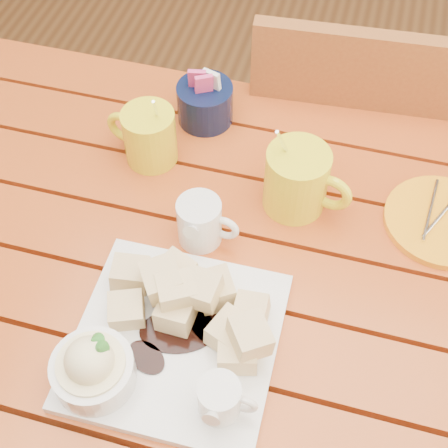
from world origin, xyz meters
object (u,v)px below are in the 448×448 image
(table, at_px, (215,297))
(coffee_mug_left, at_px, (148,135))
(coffee_mug_right, at_px, (298,180))
(dessert_plate, at_px, (162,339))
(orange_saucer, at_px, (442,221))
(chair_far, at_px, (349,155))

(table, bearing_deg, coffee_mug_left, 132.50)
(table, distance_m, coffee_mug_right, 0.23)
(dessert_plate, distance_m, coffee_mug_left, 0.36)
(dessert_plate, relative_size, orange_saucer, 1.55)
(coffee_mug_left, relative_size, coffee_mug_right, 0.89)
(coffee_mug_left, height_order, coffee_mug_right, coffee_mug_right)
(dessert_plate, relative_size, coffee_mug_right, 1.67)
(coffee_mug_right, height_order, orange_saucer, coffee_mug_right)
(dessert_plate, xyz_separation_m, coffee_mug_left, (-0.13, 0.33, 0.02))
(orange_saucer, bearing_deg, chair_far, 113.83)
(table, xyz_separation_m, chair_far, (0.17, 0.51, -0.14))
(table, height_order, chair_far, chair_far)
(chair_far, bearing_deg, coffee_mug_right, 74.42)
(table, distance_m, dessert_plate, 0.21)
(orange_saucer, height_order, chair_far, chair_far)
(table, distance_m, chair_far, 0.55)
(orange_saucer, bearing_deg, coffee_mug_right, -175.16)
(table, relative_size, orange_saucer, 6.86)
(table, relative_size, coffee_mug_left, 8.36)
(table, xyz_separation_m, coffee_mug_right, (0.09, 0.14, 0.16))
(dessert_plate, height_order, coffee_mug_right, coffee_mug_right)
(coffee_mug_left, bearing_deg, chair_far, 55.41)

